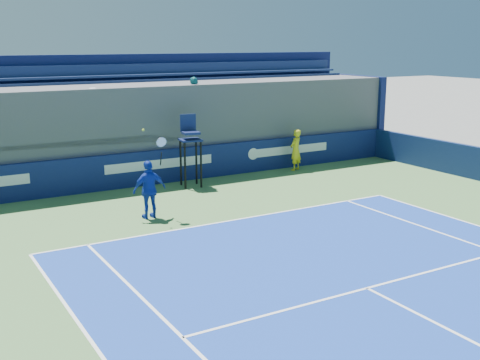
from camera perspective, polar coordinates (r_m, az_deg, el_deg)
ball_person at (r=23.28m, az=5.30°, el=2.86°), size 0.68×0.58×1.58m
back_hoarding at (r=21.23m, az=-7.66°, el=1.24°), size 20.40×0.21×1.20m
umpire_chair at (r=20.53m, az=-4.75°, el=3.55°), size 0.81×0.81×2.48m
tennis_player at (r=17.02m, az=-8.58°, el=-0.89°), size 0.98×0.44×2.57m
stadium_seating at (r=22.90m, az=-9.80°, el=5.16°), size 21.00×4.05×4.40m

